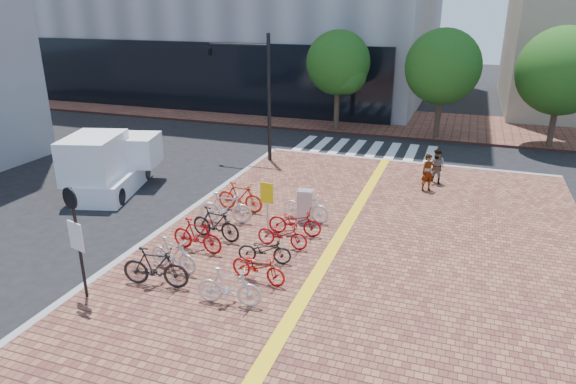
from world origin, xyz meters
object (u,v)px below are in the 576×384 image
at_px(bike_0, 155,267).
at_px(bike_7, 258,267).
at_px(pedestrian_a, 428,173).
at_px(notice_sign, 76,230).
at_px(utility_box, 305,206).
at_px(yellow_sign, 267,197).
at_px(bike_5, 240,197).
at_px(bike_11, 306,207).
at_px(traffic_light_pole, 242,73).
at_px(bike_4, 226,208).
at_px(bike_6, 229,287).
at_px(bike_3, 216,224).
at_px(bike_9, 282,234).
at_px(bike_8, 265,250).
at_px(bike_2, 197,235).
at_px(bike_10, 295,222).
at_px(box_truck, 111,164).
at_px(bike_1, 173,254).
at_px(pedestrian_b, 437,167).

bearing_deg(bike_0, bike_7, -72.96).
xyz_separation_m(pedestrian_a, notice_sign, (-7.82, -11.56, 1.19)).
xyz_separation_m(utility_box, notice_sign, (-4.01, -6.79, 1.38)).
bearing_deg(yellow_sign, pedestrian_a, 49.72).
height_order(bike_5, bike_11, bike_5).
bearing_deg(traffic_light_pole, bike_4, -70.49).
bearing_deg(bike_6, traffic_light_pole, 15.12).
xyz_separation_m(yellow_sign, notice_sign, (-2.93, -5.79, 0.81)).
bearing_deg(utility_box, bike_4, -158.67).
bearing_deg(bike_3, yellow_sign, -34.80).
xyz_separation_m(bike_5, notice_sign, (-1.38, -6.94, 1.42)).
distance_m(notice_sign, traffic_light_pole, 13.81).
relative_size(bike_9, utility_box, 1.43).
height_order(notice_sign, traffic_light_pole, traffic_light_pole).
height_order(bike_5, bike_7, bike_5).
distance_m(bike_0, bike_7, 2.83).
relative_size(bike_8, utility_box, 1.37).
xyz_separation_m(pedestrian_a, traffic_light_pole, (-9.23, 2.00, 3.42)).
height_order(bike_6, yellow_sign, yellow_sign).
relative_size(bike_7, pedestrian_a, 1.10).
xyz_separation_m(pedestrian_a, utility_box, (-3.81, -4.78, -0.19)).
height_order(bike_8, notice_sign, notice_sign).
bearing_deg(bike_4, yellow_sign, -99.40).
bearing_deg(traffic_light_pole, notice_sign, -84.08).
bearing_deg(bike_6, pedestrian_a, -28.12).
height_order(bike_2, notice_sign, notice_sign).
bearing_deg(utility_box, bike_2, -126.70).
xyz_separation_m(bike_6, utility_box, (0.22, 5.83, 0.07)).
bearing_deg(bike_10, box_truck, 73.79).
xyz_separation_m(bike_7, yellow_sign, (-1.10, 3.47, 0.71)).
bearing_deg(pedestrian_a, bike_7, -146.18).
xyz_separation_m(bike_2, box_truck, (-6.22, 4.03, 0.51)).
relative_size(bike_2, bike_3, 0.98).
distance_m(bike_1, bike_10, 4.36).
height_order(bike_8, yellow_sign, yellow_sign).
bearing_deg(bike_3, traffic_light_pole, 26.44).
height_order(bike_3, bike_5, bike_5).
xyz_separation_m(bike_4, bike_6, (2.43, -4.79, -0.05)).
bearing_deg(pedestrian_b, bike_4, -107.77).
bearing_deg(bike_10, bike_0, 146.04).
height_order(bike_5, bike_6, bike_5).
bearing_deg(bike_0, pedestrian_a, -39.07).
bearing_deg(pedestrian_a, pedestrian_b, 40.25).
xyz_separation_m(bike_4, pedestrian_b, (6.76, 6.85, 0.19)).
height_order(bike_1, traffic_light_pole, traffic_light_pole).
bearing_deg(traffic_light_pole, pedestrian_a, -12.20).
distance_m(bike_4, pedestrian_a, 8.69).
height_order(bike_6, bike_8, bike_6).
height_order(bike_2, traffic_light_pole, traffic_light_pole).
bearing_deg(bike_4, bike_8, -144.92).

